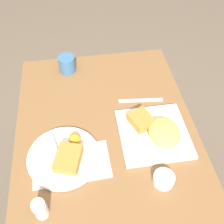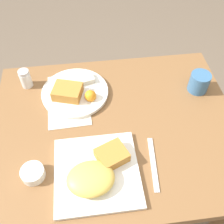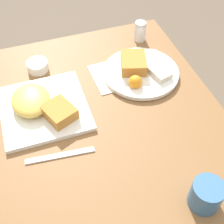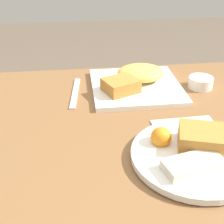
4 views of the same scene
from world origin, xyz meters
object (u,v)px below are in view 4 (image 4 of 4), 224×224
(plate_oval_far, at_px, (194,151))
(sauce_ramekin, at_px, (201,82))
(plate_square_near, at_px, (136,81))
(butter_knife, at_px, (75,93))

(plate_oval_far, xyz_separation_m, sauce_ramekin, (-0.14, -0.32, -0.00))
(plate_square_near, bearing_deg, butter_knife, 5.13)
(plate_oval_far, relative_size, sauce_ramekin, 3.58)
(plate_square_near, distance_m, butter_knife, 0.18)
(sauce_ramekin, bearing_deg, plate_square_near, -6.73)
(sauce_ramekin, relative_size, butter_knife, 0.38)
(plate_square_near, relative_size, sauce_ramekin, 3.61)
(plate_square_near, xyz_separation_m, sauce_ramekin, (-0.19, 0.02, -0.00))
(plate_oval_far, distance_m, sauce_ramekin, 0.35)
(plate_square_near, height_order, sauce_ramekin, plate_square_near)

